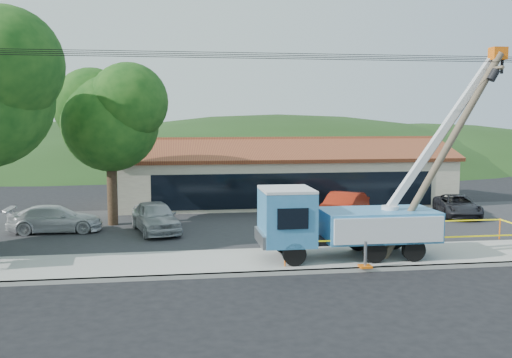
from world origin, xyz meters
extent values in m
plane|color=black|center=(0.00, 0.00, 0.00)|extent=(120.00, 120.00, 0.00)
cube|color=#A5A49B|center=(0.00, 2.10, 0.07)|extent=(60.00, 0.25, 0.15)
cube|color=#A5A49B|center=(0.00, 4.00, 0.07)|extent=(60.00, 4.00, 0.15)
cube|color=#28282B|center=(0.00, 12.00, 0.05)|extent=(60.00, 12.00, 0.10)
cube|color=#B8AC92|center=(4.00, 20.00, 1.70)|extent=(22.00, 8.00, 3.40)
cube|color=black|center=(4.00, 15.98, 1.43)|extent=(18.04, 0.08, 2.21)
cube|color=maroon|center=(4.00, 18.00, 3.90)|extent=(22.50, 4.53, 1.52)
cube|color=maroon|center=(4.00, 22.00, 3.90)|extent=(22.50, 4.53, 1.52)
cube|color=maroon|center=(4.00, 20.00, 4.55)|extent=(22.50, 0.30, 0.25)
sphere|color=#103D11|center=(-10.74, 7.16, 8.28)|extent=(5.04, 5.04, 5.04)
cylinder|color=#332316|center=(-7.00, 13.00, 2.09)|extent=(0.56, 0.56, 4.18)
sphere|color=#103D11|center=(-7.00, 13.00, 5.70)|extent=(5.25, 5.25, 5.25)
sphere|color=#103D11|center=(-8.05, 13.70, 6.65)|extent=(4.20, 4.20, 4.20)
sphere|color=#103D11|center=(-5.95, 12.30, 6.84)|extent=(4.20, 4.20, 4.20)
ellipsoid|color=#1C3513|center=(-15.00, 55.00, 0.00)|extent=(78.40, 56.00, 28.00)
ellipsoid|color=#1C3513|center=(10.00, 55.00, 0.00)|extent=(89.60, 64.00, 32.00)
ellipsoid|color=#1C3513|center=(30.00, 55.00, 0.00)|extent=(72.80, 52.00, 26.00)
cylinder|color=black|center=(0.00, 3.10, 8.29)|extent=(60.00, 0.02, 0.02)
cylinder|color=black|center=(0.00, 3.60, 8.41)|extent=(60.00, 0.02, 0.02)
cylinder|color=black|center=(0.00, 4.10, 8.53)|extent=(60.00, 0.02, 0.02)
cylinder|color=black|center=(0.00, 4.50, 8.65)|extent=(60.00, 0.02, 0.02)
cylinder|color=black|center=(1.07, 2.77, 0.62)|extent=(0.94, 0.31, 0.94)
cylinder|color=black|center=(1.07, 4.96, 0.62)|extent=(0.94, 0.31, 0.94)
cylinder|color=black|center=(4.40, 2.77, 0.62)|extent=(0.94, 0.31, 0.94)
cylinder|color=black|center=(4.40, 4.96, 0.62)|extent=(0.94, 0.31, 0.94)
cylinder|color=black|center=(6.06, 2.77, 0.62)|extent=(0.94, 0.31, 0.94)
cylinder|color=black|center=(6.06, 4.96, 0.62)|extent=(0.94, 0.31, 0.94)
cube|color=black|center=(3.78, 3.86, 0.88)|extent=(6.86, 1.04, 0.26)
cube|color=teal|center=(0.97, 3.86, 1.92)|extent=(2.08, 2.50, 2.18)
cube|color=silver|center=(0.97, 3.86, 3.07)|extent=(2.08, 2.50, 0.12)
cube|color=black|center=(-0.02, 3.86, 2.08)|extent=(0.08, 1.87, 0.94)
cube|color=gray|center=(-0.12, 3.86, 1.09)|extent=(0.16, 2.39, 0.52)
cube|color=teal|center=(4.92, 3.86, 1.51)|extent=(4.78, 2.50, 1.25)
cylinder|color=silver|center=(5.44, 3.86, 1.98)|extent=(0.73, 0.73, 0.62)
cube|color=silver|center=(7.68, 3.86, 5.46)|extent=(4.72, 0.29, 6.62)
cube|color=gray|center=(7.99, 3.86, 5.72)|extent=(2.84, 0.19, 3.98)
cube|color=orange|center=(9.92, 3.66, 8.69)|extent=(0.62, 0.52, 0.52)
cube|color=orange|center=(3.78, 2.10, 0.20)|extent=(0.47, 0.47, 0.08)
cube|color=orange|center=(6.48, 5.63, 0.20)|extent=(0.47, 0.47, 0.08)
cylinder|color=brown|center=(7.49, 3.46, 4.42)|extent=(5.11, 0.30, 8.68)
cube|color=brown|center=(9.55, 3.46, 8.04)|extent=(0.15, 1.68, 0.15)
cylinder|color=black|center=(9.37, 3.92, 7.76)|extent=(0.52, 0.34, 0.57)
cylinder|color=black|center=(9.37, 2.99, 7.76)|extent=(0.52, 0.34, 0.57)
cylinder|color=orange|center=(0.69, 2.74, 0.66)|extent=(0.06, 0.06, 1.02)
cylinder|color=orange|center=(11.95, 6.20, 0.66)|extent=(0.06, 0.06, 1.02)
cylinder|color=orange|center=(0.69, 6.20, 0.66)|extent=(0.06, 0.06, 1.02)
cube|color=yellow|center=(6.32, 2.74, 1.12)|extent=(11.26, 0.01, 0.06)
cube|color=yellow|center=(6.32, 6.20, 1.12)|extent=(11.26, 0.01, 0.06)
cube|color=yellow|center=(0.69, 4.47, 1.12)|extent=(0.01, 3.46, 0.06)
imported|color=#A3A7AA|center=(-4.59, 10.55, 0.00)|extent=(3.00, 5.05, 1.61)
imported|color=#9C210F|center=(5.94, 12.20, 0.00)|extent=(4.25, 5.06, 1.63)
imported|color=silver|center=(-9.74, 11.35, 0.00)|extent=(4.79, 2.04, 1.38)
imported|color=black|center=(13.25, 12.85, 0.00)|extent=(3.10, 4.95, 1.28)
camera|label=1|loc=(-3.61, -18.94, 6.03)|focal=40.00mm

